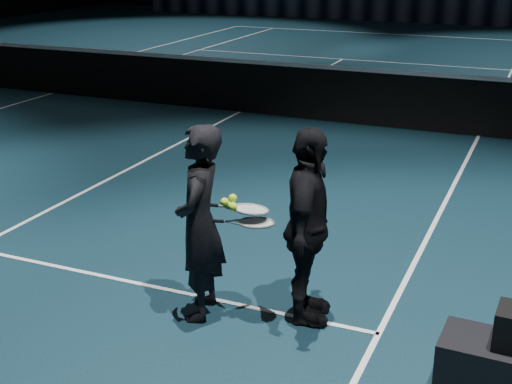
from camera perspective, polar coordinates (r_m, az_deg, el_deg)
floor at (r=12.71m, az=-1.38°, el=6.37°), size 36.00×36.00×0.00m
court_lines at (r=12.71m, az=-1.38°, el=6.39°), size 10.98×23.78×0.01m
net_mesh at (r=12.61m, az=-1.39°, el=8.36°), size 12.80×0.02×0.86m
net_tape at (r=12.53m, az=-1.41°, el=10.44°), size 12.80×0.03×0.07m
sponsor_backdrop at (r=27.35m, az=12.61°, el=14.02°), size 22.00×0.15×0.90m
player_a at (r=5.63m, az=-4.53°, el=-2.52°), size 0.51×0.66×1.60m
player_b at (r=5.55m, az=4.15°, el=-2.85°), size 0.59×1.00×1.60m
racket_lower at (r=5.57m, az=0.03°, el=-2.46°), size 0.71×0.41×0.03m
racket_upper at (r=5.57m, az=-0.44°, el=-1.40°), size 0.71×0.45×0.10m
tennis_balls at (r=5.54m, az=-1.97°, el=-0.91°), size 0.12×0.10×0.12m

